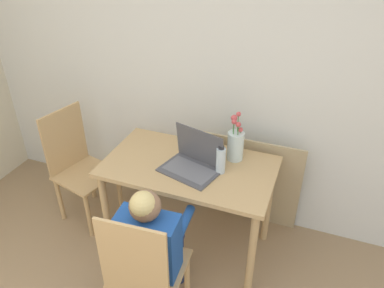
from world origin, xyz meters
TOP-DOWN VIEW (x-y plane):
  - wall_back at (0.00, 2.23)m, footprint 6.40×0.05m
  - dining_table at (-0.20, 1.69)m, footprint 1.14×0.65m
  - chair_occupied at (-0.20, 1.00)m, footprint 0.43×0.43m
  - chair_spare at (-1.16, 1.74)m, footprint 0.48×0.48m
  - person_seated at (-0.21, 1.13)m, footprint 0.38×0.44m
  - laptop at (-0.16, 1.67)m, footprint 0.42×0.34m
  - flower_vase at (0.06, 1.87)m, footprint 0.11×0.11m
  - water_bottle at (0.02, 1.69)m, footprint 0.06×0.06m
  - cardboard_panel at (0.15, 2.11)m, footprint 0.75×0.13m

SIDE VIEW (x-z plane):
  - cardboard_panel at x=0.15m, z-range 0.00..0.81m
  - chair_occupied at x=-0.20m, z-range 0.00..0.94m
  - chair_spare at x=-1.16m, z-range 0.00..0.94m
  - person_seated at x=-0.21m, z-range 0.12..1.11m
  - dining_table at x=-0.20m, z-range 0.27..1.02m
  - laptop at x=-0.16m, z-range 0.68..0.95m
  - water_bottle at x=0.02m, z-range 0.75..0.95m
  - flower_vase at x=0.06m, z-range 0.70..1.04m
  - wall_back at x=0.00m, z-range 0.00..2.50m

